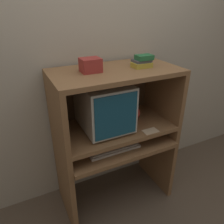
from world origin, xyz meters
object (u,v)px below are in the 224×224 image
object	(u,v)px
snack_bag	(132,113)
book_stack	(142,61)
mouse	(142,139)
keyboard	(113,148)
storage_box	(91,65)
crt_monitor	(104,105)

from	to	relation	value
snack_bag	book_stack	world-z (taller)	book_stack
mouse	book_stack	bearing A→B (deg)	82.66
keyboard	book_stack	world-z (taller)	book_stack
snack_bag	storage_box	world-z (taller)	storage_box
keyboard	snack_bag	size ratio (longest dim) A/B	2.83
mouse	snack_bag	size ratio (longest dim) A/B	0.40
mouse	storage_box	world-z (taller)	storage_box
crt_monitor	mouse	distance (m)	0.48
mouse	book_stack	distance (m)	0.68
book_stack	crt_monitor	bearing A→B (deg)	173.34
snack_bag	storage_box	size ratio (longest dim) A/B	1.07
keyboard	storage_box	size ratio (longest dim) A/B	3.04
storage_box	book_stack	bearing A→B (deg)	-7.06
crt_monitor	snack_bag	size ratio (longest dim) A/B	2.91
keyboard	snack_bag	xyz separation A→B (m)	(0.26, 0.15, 0.20)
keyboard	storage_box	distance (m)	0.71
crt_monitor	storage_box	distance (m)	0.35
book_stack	keyboard	bearing A→B (deg)	-161.96
crt_monitor	storage_box	world-z (taller)	storage_box
crt_monitor	mouse	world-z (taller)	crt_monitor
keyboard	mouse	bearing A→B (deg)	2.39
mouse	crt_monitor	bearing A→B (deg)	158.31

